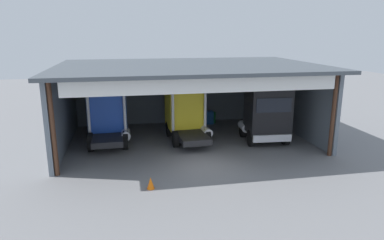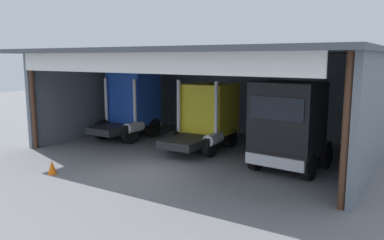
# 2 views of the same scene
# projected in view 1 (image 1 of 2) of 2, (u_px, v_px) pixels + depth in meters

# --- Properties ---
(ground_plane) EXTENTS (80.00, 80.00, 0.00)m
(ground_plane) POSITION_uv_depth(u_px,v_px,m) (204.00, 165.00, 18.71)
(ground_plane) COLOR slate
(ground_plane) RESTS_ON ground
(workshop_shed) EXTENTS (16.19, 10.88, 5.04)m
(workshop_shed) POSITION_uv_depth(u_px,v_px,m) (186.00, 85.00, 23.14)
(workshop_shed) COLOR slate
(workshop_shed) RESTS_ON ground
(truck_blue_right_bay) EXTENTS (2.57, 4.24, 3.81)m
(truck_blue_right_bay) POSITION_uv_depth(u_px,v_px,m) (108.00, 114.00, 21.97)
(truck_blue_right_bay) COLOR #1E47B7
(truck_blue_right_bay) RESTS_ON ground
(truck_yellow_center_right_bay) EXTENTS (2.65, 5.01, 3.55)m
(truck_yellow_center_right_bay) POSITION_uv_depth(u_px,v_px,m) (186.00, 114.00, 23.00)
(truck_yellow_center_right_bay) COLOR yellow
(truck_yellow_center_right_bay) RESTS_ON ground
(truck_black_center_left_bay) EXTENTS (2.80, 4.33, 3.70)m
(truck_black_center_left_bay) POSITION_uv_depth(u_px,v_px,m) (266.00, 114.00, 22.15)
(truck_black_center_left_bay) COLOR black
(truck_black_center_left_bay) RESTS_ON ground
(oil_drum) EXTENTS (0.58, 0.58, 0.86)m
(oil_drum) POSITION_uv_depth(u_px,v_px,m) (212.00, 117.00, 27.46)
(oil_drum) COLOR #197233
(oil_drum) RESTS_ON ground
(tool_cart) EXTENTS (0.90, 0.60, 1.00)m
(tool_cart) POSITION_uv_depth(u_px,v_px,m) (207.00, 117.00, 27.15)
(tool_cart) COLOR #1E59A5
(tool_cart) RESTS_ON ground
(traffic_cone) EXTENTS (0.36, 0.36, 0.56)m
(traffic_cone) POSITION_uv_depth(u_px,v_px,m) (151.00, 183.00, 15.86)
(traffic_cone) COLOR orange
(traffic_cone) RESTS_ON ground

